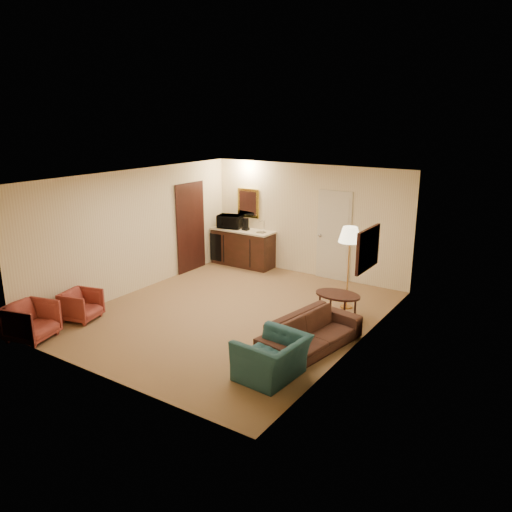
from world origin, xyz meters
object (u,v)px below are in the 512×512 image
at_px(sofa, 311,327).
at_px(coffee_table, 337,306).
at_px(teal_armchair, 272,351).
at_px(waste_bin, 263,264).
at_px(rose_chair_far, 31,320).
at_px(floor_lamp, 348,268).
at_px(microwave, 230,220).
at_px(rose_chair_near, 81,304).
at_px(wetbar_cabinet, 243,247).
at_px(coffee_maker, 246,224).

bearing_deg(sofa, coffee_table, 16.73).
distance_m(teal_armchair, waste_bin, 5.20).
height_order(rose_chair_far, floor_lamp, floor_lamp).
bearing_deg(microwave, rose_chair_near, -105.75).
bearing_deg(wetbar_cabinet, coffee_maker, -2.86).
bearing_deg(teal_armchair, coffee_maker, -137.55).
xyz_separation_m(teal_armchair, coffee_table, (-0.12, 2.52, -0.17)).
height_order(rose_chair_near, waste_bin, rose_chair_near).
xyz_separation_m(wetbar_cabinet, waste_bin, (0.65, -0.07, -0.32)).
height_order(teal_armchair, rose_chair_far, teal_armchair).
bearing_deg(sofa, teal_armchair, -172.75).
bearing_deg(coffee_maker, microwave, 166.90).
bearing_deg(teal_armchair, rose_chair_far, -70.18).
relative_size(rose_chair_far, floor_lamp, 0.44).
xyz_separation_m(coffee_table, floor_lamp, (-0.08, 0.62, 0.57)).
relative_size(sofa, microwave, 3.24).
bearing_deg(wetbar_cabinet, floor_lamp, -20.40).
relative_size(sofa, coffee_table, 2.26).
distance_m(rose_chair_near, coffee_table, 4.74).
bearing_deg(rose_chair_near, wetbar_cabinet, -20.70).
height_order(sofa, floor_lamp, floor_lamp).
xyz_separation_m(rose_chair_far, microwave, (0.12, 5.51, 0.76)).
bearing_deg(sofa, floor_lamp, 16.87).
xyz_separation_m(floor_lamp, coffee_maker, (-3.26, 1.24, 0.25)).
distance_m(sofa, rose_chair_near, 4.29).
xyz_separation_m(rose_chair_near, floor_lamp, (3.85, 3.27, 0.51)).
height_order(wetbar_cabinet, waste_bin, wetbar_cabinet).
xyz_separation_m(floor_lamp, waste_bin, (-2.70, 1.18, -0.68)).
bearing_deg(rose_chair_near, coffee_table, -70.43).
relative_size(floor_lamp, coffee_maker, 5.57).
bearing_deg(rose_chair_near, rose_chair_far, 165.62).
bearing_deg(coffee_maker, waste_bin, -20.86).
bearing_deg(rose_chair_near, teal_armchair, -102.53).
relative_size(rose_chair_far, microwave, 1.20).
relative_size(rose_chair_near, microwave, 1.04).
bearing_deg(rose_chair_far, coffee_maker, -20.65).
bearing_deg(coffee_table, microwave, 154.09).
bearing_deg(rose_chair_near, waste_bin, -28.89).
height_order(wetbar_cabinet, coffee_table, wetbar_cabinet).
bearing_deg(teal_armchair, coffee_table, -173.17).
height_order(teal_armchair, coffee_table, teal_armchair).
distance_m(wetbar_cabinet, coffee_maker, 0.61).
height_order(rose_chair_near, microwave, microwave).
bearing_deg(floor_lamp, sofa, -82.94).
height_order(rose_chair_far, coffee_maker, coffee_maker).
bearing_deg(coffee_maker, teal_armchair, -65.86).
bearing_deg(floor_lamp, microwave, 161.72).
distance_m(rose_chair_far, coffee_table, 5.37).
height_order(waste_bin, microwave, microwave).
distance_m(coffee_table, coffee_maker, 3.91).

